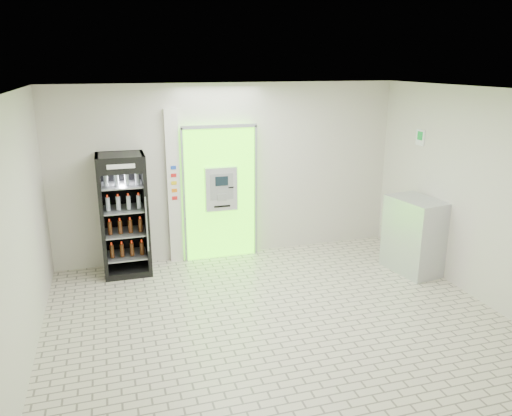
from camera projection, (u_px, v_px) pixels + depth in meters
name	position (u px, v px, depth m)	size (l,w,h in m)	color
ground	(275.00, 318.00, 6.73)	(6.00, 6.00, 0.00)	#BDB39C
room_shell	(277.00, 185.00, 6.22)	(6.00, 6.00, 6.00)	beige
atm_assembly	(220.00, 192.00, 8.57)	(1.30, 0.24, 2.33)	#4FE512
pillar	(174.00, 187.00, 8.35)	(0.22, 0.11, 2.60)	silver
beverage_cooler	(124.00, 217.00, 7.97)	(0.74, 0.70, 1.96)	black
steel_cabinet	(415.00, 235.00, 8.10)	(0.76, 1.01, 1.23)	#B7B9BF
exit_sign	(420.00, 137.00, 8.24)	(0.02, 0.22, 0.26)	white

